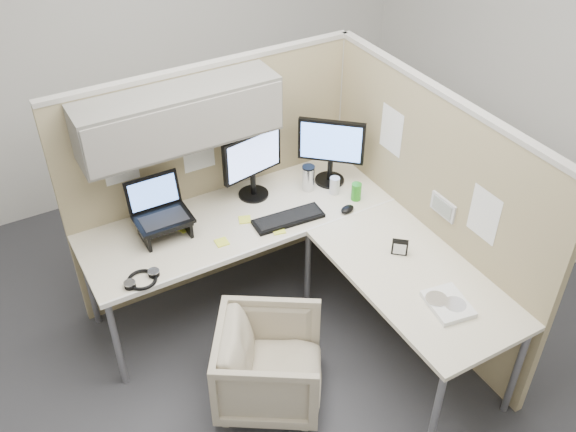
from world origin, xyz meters
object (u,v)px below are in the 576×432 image
desk (302,247)px  keyboard (288,219)px  office_chair (270,361)px  monitor_left (252,160)px

desk → keyboard: 0.23m
desk → office_chair: desk is taller
office_chair → keyboard: (0.48, 0.62, 0.44)m
desk → monitor_left: size_ratio=4.29×
office_chair → monitor_left: bearing=9.7°
office_chair → keyboard: size_ratio=1.34×
office_chair → monitor_left: monitor_left is taller
monitor_left → keyboard: monitor_left is taller
monitor_left → office_chair: bearing=-123.8°
desk → monitor_left: monitor_left is taller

